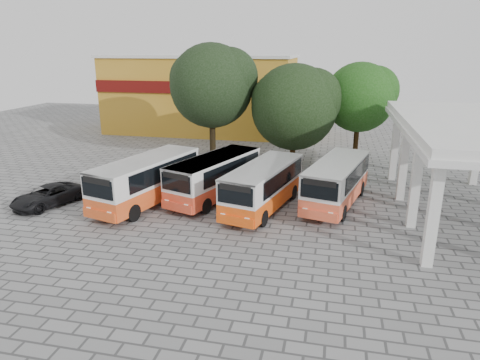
% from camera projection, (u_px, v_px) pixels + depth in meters
% --- Properties ---
extents(ground, '(90.00, 90.00, 0.00)m').
position_uv_depth(ground, '(257.00, 227.00, 22.41)').
color(ground, gray).
rests_on(ground, ground).
extents(terminal_shelter, '(6.80, 15.80, 5.40)m').
position_uv_depth(terminal_shelter, '(468.00, 129.00, 22.52)').
color(terminal_shelter, silver).
rests_on(terminal_shelter, ground).
extents(shophouse_block, '(20.40, 10.40, 8.30)m').
position_uv_depth(shophouse_block, '(202.00, 93.00, 47.70)').
color(shophouse_block, '#B98420').
rests_on(shophouse_block, ground).
extents(bus_far_left, '(4.28, 8.19, 2.79)m').
position_uv_depth(bus_far_left, '(147.00, 178.00, 25.26)').
color(bus_far_left, '#E3501A').
rests_on(bus_far_left, ground).
extents(bus_centre_left, '(4.51, 7.85, 2.65)m').
position_uv_depth(bus_centre_left, '(215.00, 175.00, 26.20)').
color(bus_centre_left, '#E14424').
rests_on(bus_centre_left, ground).
extents(bus_centre_right, '(3.86, 7.69, 2.63)m').
position_uv_depth(bus_centre_right, '(264.00, 184.00, 24.46)').
color(bus_centre_right, '#F04F0C').
rests_on(bus_centre_right, ground).
extents(bus_far_right, '(3.99, 7.80, 2.67)m').
position_uv_depth(bus_far_right, '(337.00, 180.00, 25.18)').
color(bus_far_right, '#F35A34').
rests_on(bus_far_right, ground).
extents(tree_left, '(6.92, 6.59, 9.44)m').
position_uv_depth(tree_left, '(213.00, 83.00, 33.51)').
color(tree_left, black).
rests_on(tree_left, ground).
extents(tree_middle, '(6.94, 6.61, 7.94)m').
position_uv_depth(tree_middle, '(295.00, 104.00, 32.78)').
color(tree_middle, '#3F2910').
rests_on(tree_middle, ground).
extents(tree_right, '(5.70, 5.43, 8.01)m').
position_uv_depth(tree_right, '(361.00, 95.00, 33.37)').
color(tree_right, '#34200C').
rests_on(tree_right, ground).
extents(parked_car, '(3.28, 4.71, 1.20)m').
position_uv_depth(parked_car, '(48.00, 196.00, 25.33)').
color(parked_car, black).
rests_on(parked_car, ground).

